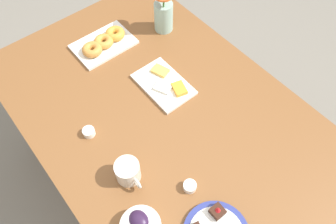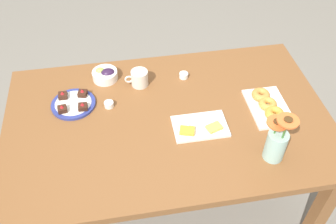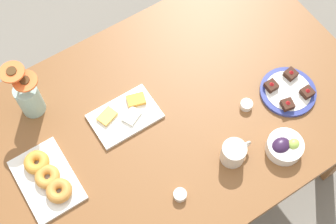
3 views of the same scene
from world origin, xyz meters
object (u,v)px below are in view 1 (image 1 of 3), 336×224
(dining_table, at_px, (168,128))
(cheese_platter, at_px, (164,84))
(flower_vase, at_px, (164,14))
(croissant_platter, at_px, (104,43))
(coffee_mug, at_px, (128,171))
(jam_cup_honey, at_px, (89,132))
(jam_cup_berry, at_px, (190,186))

(dining_table, relative_size, cheese_platter, 6.15)
(flower_vase, bearing_deg, dining_table, -36.98)
(croissant_platter, distance_m, flower_vase, 0.32)
(cheese_platter, relative_size, croissant_platter, 0.93)
(croissant_platter, bearing_deg, coffee_mug, -25.50)
(cheese_platter, bearing_deg, dining_table, -33.84)
(dining_table, height_order, cheese_platter, cheese_platter)
(coffee_mug, xyz_separation_m, flower_vase, (-0.53, 0.59, 0.05))
(dining_table, xyz_separation_m, coffee_mug, (0.11, -0.27, 0.13))
(croissant_platter, bearing_deg, dining_table, -2.30)
(dining_table, distance_m, cheese_platter, 0.19)
(coffee_mug, distance_m, jam_cup_honey, 0.25)
(coffee_mug, distance_m, croissant_platter, 0.68)
(jam_cup_honey, bearing_deg, dining_table, 64.70)
(coffee_mug, bearing_deg, cheese_platter, 124.07)
(croissant_platter, relative_size, jam_cup_honey, 5.83)
(cheese_platter, relative_size, jam_cup_honey, 5.42)
(dining_table, distance_m, jam_cup_berry, 0.33)
(coffee_mug, height_order, flower_vase, flower_vase)
(jam_cup_honey, bearing_deg, coffee_mug, 4.13)
(jam_cup_berry, height_order, flower_vase, flower_vase)
(coffee_mug, height_order, jam_cup_honey, coffee_mug)
(dining_table, xyz_separation_m, jam_cup_honey, (-0.14, -0.29, 0.10))
(coffee_mug, distance_m, flower_vase, 0.79)
(cheese_platter, height_order, croissant_platter, croissant_platter)
(dining_table, bearing_deg, jam_cup_berry, -24.73)
(flower_vase, bearing_deg, jam_cup_honey, -65.00)
(croissant_platter, bearing_deg, jam_cup_berry, -10.79)
(dining_table, bearing_deg, croissant_platter, 177.70)
(dining_table, xyz_separation_m, jam_cup_berry, (0.28, -0.13, 0.10))
(jam_cup_honey, relative_size, jam_cup_berry, 1.00)
(coffee_mug, height_order, croissant_platter, coffee_mug)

